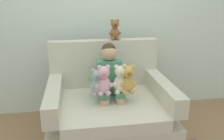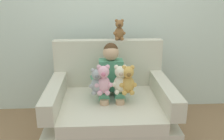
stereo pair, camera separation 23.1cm
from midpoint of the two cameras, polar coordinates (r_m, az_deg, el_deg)
ground_plane at (r=2.78m, az=-3.03°, el=-15.82°), size 8.00×8.00×0.00m
back_wall at (r=3.13m, az=-5.08°, el=13.45°), size 6.00×0.10×2.60m
armchair at (r=2.66m, az=-3.25°, el=-9.64°), size 1.27×1.04×1.02m
seated_child at (r=2.56m, az=-3.10°, el=-2.01°), size 0.45×0.39×0.82m
plush_pink at (r=2.38m, az=-4.77°, el=-2.62°), size 0.18×0.15×0.31m
plush_honey at (r=2.40m, az=1.09°, el=-2.44°), size 0.18×0.14×0.30m
plush_cream at (r=2.41m, az=-0.73°, el=-2.38°), size 0.18×0.14×0.30m
plush_grey at (r=2.38m, az=-6.32°, el=-3.04°), size 0.16×0.13×0.27m
plush_brown_on_backrest at (r=2.79m, az=-1.71°, el=9.45°), size 0.14×0.12×0.24m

